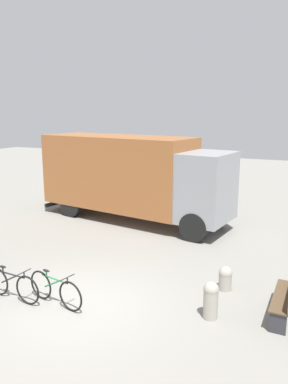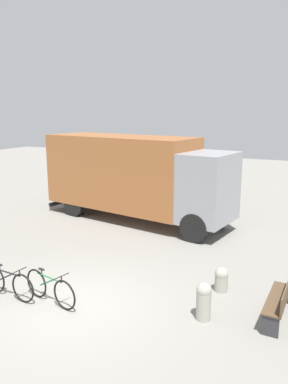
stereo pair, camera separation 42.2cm
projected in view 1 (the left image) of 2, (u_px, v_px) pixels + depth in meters
ground_plane at (78, 306)px, 8.78m from camera, size 60.00×60.00×0.00m
delivery_truck at (131, 175)px, 15.31m from camera, size 8.43×3.46×3.47m
park_bench at (286, 296)px, 8.24m from camera, size 0.44×1.69×0.86m
bicycle_near at (12, 285)px, 8.99m from camera, size 1.72×0.44×0.81m
bicycle_middle at (55, 289)px, 8.75m from camera, size 1.71×0.47×0.81m
bollard_near_bench at (211, 299)px, 8.16m from camera, size 0.34×0.34×0.85m
bollard_far_bench at (225, 277)px, 9.49m from camera, size 0.34×0.34×0.63m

